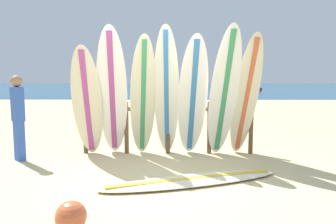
{
  "coord_description": "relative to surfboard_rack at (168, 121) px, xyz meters",
  "views": [
    {
      "loc": [
        0.27,
        -4.45,
        1.54
      ],
      "look_at": [
        0.18,
        2.08,
        0.83
      ],
      "focal_mm": 32.73,
      "sensor_mm": 36.0,
      "label": 1
    }
  ],
  "objects": [
    {
      "name": "ground_plane",
      "position": [
        -0.18,
        -1.78,
        -0.67
      ],
      "size": [
        120.0,
        120.0,
        0.0
      ],
      "primitive_type": "plane",
      "color": "#CCB784"
    },
    {
      "name": "ocean_water",
      "position": [
        -0.18,
        56.22,
        -0.66
      ],
      "size": [
        120.0,
        80.0,
        0.01
      ],
      "primitive_type": "cube",
      "color": "navy",
      "rests_on": "ground"
    },
    {
      "name": "surfboard_rack",
      "position": [
        0.0,
        0.0,
        0.0
      ],
      "size": [
        3.52,
        0.09,
        1.07
      ],
      "color": "brown",
      "rests_on": "ground"
    },
    {
      "name": "surfboard_leaning_far_left",
      "position": [
        -1.55,
        -0.38,
        0.41
      ],
      "size": [
        0.63,
        0.9,
        2.15
      ],
      "color": "beige",
      "rests_on": "ground"
    },
    {
      "name": "surfboard_leaning_left",
      "position": [
        -1.07,
        -0.35,
        0.58
      ],
      "size": [
        0.71,
        1.13,
        2.49
      ],
      "color": "white",
      "rests_on": "ground"
    },
    {
      "name": "surfboard_leaning_center_left",
      "position": [
        -0.48,
        -0.29,
        0.51
      ],
      "size": [
        0.66,
        0.92,
        2.35
      ],
      "color": "beige",
      "rests_on": "ground"
    },
    {
      "name": "surfboard_leaning_center",
      "position": [
        -0.02,
        -0.27,
        0.6
      ],
      "size": [
        0.51,
        0.87,
        2.53
      ],
      "color": "silver",
      "rests_on": "ground"
    },
    {
      "name": "surfboard_leaning_center_right",
      "position": [
        0.48,
        -0.36,
        0.5
      ],
      "size": [
        0.65,
        1.05,
        2.34
      ],
      "color": "white",
      "rests_on": "ground"
    },
    {
      "name": "surfboard_leaning_right",
      "position": [
        1.07,
        -0.43,
        0.58
      ],
      "size": [
        0.7,
        1.09,
        2.5
      ],
      "color": "white",
      "rests_on": "ground"
    },
    {
      "name": "surfboard_leaning_far_right",
      "position": [
        1.52,
        -0.3,
        0.52
      ],
      "size": [
        0.67,
        1.0,
        2.38
      ],
      "color": "beige",
      "rests_on": "ground"
    },
    {
      "name": "surfboard_lying_on_sand",
      "position": [
        0.39,
        -1.8,
        -0.63
      ],
      "size": [
        2.84,
        1.43,
        0.08
      ],
      "color": "beige",
      "rests_on": "ground"
    },
    {
      "name": "beachgoer_standing",
      "position": [
        -2.79,
        -0.6,
        0.22
      ],
      "size": [
        0.3,
        0.3,
        1.6
      ],
      "color": "#3359B2",
      "rests_on": "ground"
    },
    {
      "name": "small_boat_offshore",
      "position": [
        10.58,
        34.44,
        -0.41
      ],
      "size": [
        2.76,
        2.14,
        0.71
      ],
      "color": "#B22D28",
      "rests_on": "ocean_water"
    },
    {
      "name": "beach_ball",
      "position": [
        -0.93,
        -3.29,
        -0.51
      ],
      "size": [
        0.32,
        0.32,
        0.32
      ],
      "primitive_type": "sphere",
      "color": "#CC5933",
      "rests_on": "ground"
    }
  ]
}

